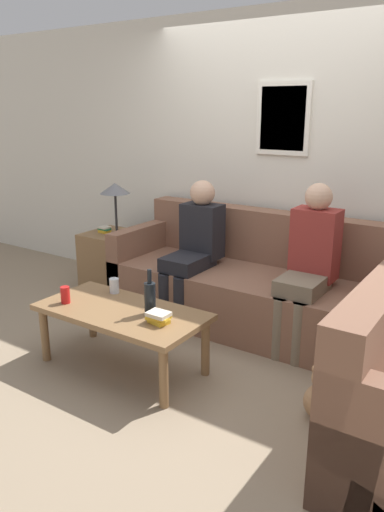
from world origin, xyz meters
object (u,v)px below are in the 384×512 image
(person_right, at_px, (309,261))
(drinking_glass, at_px, (114,286))
(teddy_bear, at_px, (322,396))
(couch_main, at_px, (253,287))
(person_left, at_px, (194,245))
(coffee_table, at_px, (122,317))
(wine_bottle, at_px, (150,298))

(person_right, bearing_deg, drinking_glass, -145.25)
(drinking_glass, relative_size, teddy_bear, 0.34)
(couch_main, relative_size, person_right, 1.92)
(person_left, relative_size, person_right, 0.95)
(coffee_table, relative_size, person_right, 0.96)
(wine_bottle, xyz_separation_m, drinking_glass, (-0.48, 0.17, -0.06))
(wine_bottle, bearing_deg, coffee_table, -168.41)
(coffee_table, xyz_separation_m, person_right, (0.94, 1.05, 0.30))
(wine_bottle, bearing_deg, drinking_glass, 160.57)
(couch_main, xyz_separation_m, person_left, (-0.49, -0.16, 0.34))
(teddy_bear, bearing_deg, drinking_glass, 179.26)
(drinking_glass, distance_m, teddy_bear, 1.69)
(drinking_glass, distance_m, person_left, 0.85)
(wine_bottle, xyz_separation_m, person_right, (0.72, 1.00, 0.12))
(person_left, height_order, person_right, person_right)
(drinking_glass, xyz_separation_m, person_right, (1.20, 0.83, 0.19))
(teddy_bear, bearing_deg, person_left, 150.22)
(wine_bottle, distance_m, person_left, 1.04)
(teddy_bear, bearing_deg, coffee_table, -172.11)
(coffee_table, bearing_deg, drinking_glass, 140.34)
(wine_bottle, distance_m, drinking_glass, 0.51)
(wine_bottle, bearing_deg, teddy_bear, 7.18)
(couch_main, relative_size, drinking_glass, 21.40)
(coffee_table, bearing_deg, person_left, 94.34)
(coffee_table, bearing_deg, couch_main, 70.90)
(coffee_table, xyz_separation_m, drinking_glass, (-0.26, 0.21, 0.11))
(drinking_glass, height_order, person_right, person_right)
(person_right, bearing_deg, coffee_table, -131.98)
(couch_main, relative_size, teddy_bear, 7.19)
(couch_main, bearing_deg, person_right, -16.07)
(wine_bottle, relative_size, drinking_glass, 2.82)
(person_left, distance_m, person_right, 1.02)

